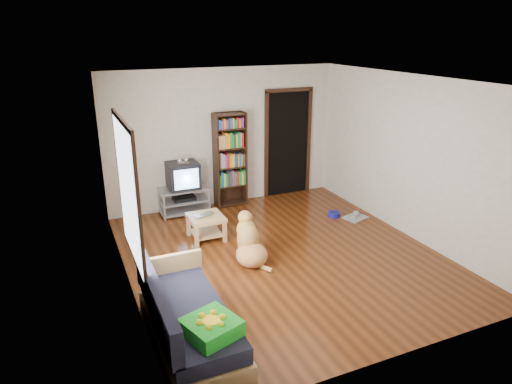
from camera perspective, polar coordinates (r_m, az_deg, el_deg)
name	(u,v)px	position (r m, az deg, el deg)	size (l,w,h in m)	color
ground	(282,256)	(7.00, 3.32, -7.94)	(5.00, 5.00, 0.00)	#59280F
ceiling	(286,80)	(6.23, 3.80, 13.75)	(5.00, 5.00, 0.00)	white
wall_back	(224,138)	(8.72, -4.00, 6.77)	(4.50, 4.50, 0.00)	beige
wall_front	(404,246)	(4.58, 18.01, -6.44)	(4.50, 4.50, 0.00)	beige
wall_left	(122,196)	(5.87, -16.43, -0.46)	(5.00, 5.00, 0.00)	beige
wall_right	(409,157)	(7.75, 18.56, 4.16)	(5.00, 5.00, 0.00)	beige
green_cushion	(211,327)	(4.66, -5.60, -16.47)	(0.48, 0.48, 0.16)	green
laptop	(206,216)	(7.38, -6.23, -2.98)	(0.33, 0.21, 0.03)	silver
dog_bowl	(334,214)	(8.50, 9.72, -2.74)	(0.22, 0.22, 0.08)	#1B169B
grey_rag	(355,218)	(8.48, 12.33, -3.16)	(0.40, 0.32, 0.03)	#949494
window	(128,193)	(5.34, -15.70, -0.11)	(0.03, 1.46, 1.70)	white
doorway	(288,141)	(9.27, 3.99, 6.41)	(1.03, 0.05, 2.19)	black
tv_stand	(184,200)	(8.53, -8.95, -0.95)	(0.90, 0.45, 0.50)	#99999E
crt_tv	(183,175)	(8.40, -9.16, 2.13)	(0.55, 0.52, 0.58)	black
bookshelf	(230,155)	(8.66, -3.29, 4.67)	(0.60, 0.30, 1.80)	black
sofa	(186,321)	(5.18, -8.77, -15.68)	(0.80, 1.80, 0.80)	tan
coffee_table	(206,223)	(7.45, -6.27, -3.84)	(0.55, 0.55, 0.40)	tan
dog	(249,244)	(6.74, -0.85, -6.46)	(0.50, 0.90, 0.74)	tan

